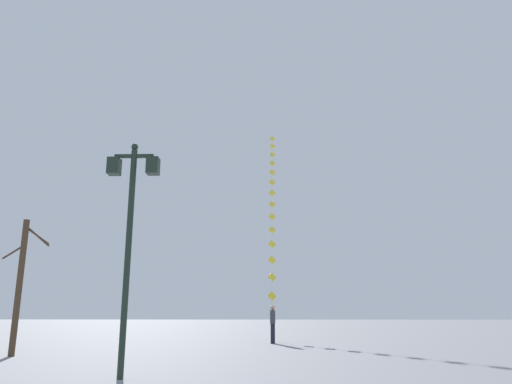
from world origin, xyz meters
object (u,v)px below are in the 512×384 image
at_px(kite_train, 272,204).
at_px(kite_flyer, 273,323).
at_px(twin_lantern_lamp_post, 131,212).
at_px(bare_tree, 20,283).

relative_size(kite_train, kite_flyer, 9.44).
bearing_deg(twin_lantern_lamp_post, kite_train, 81.05).
bearing_deg(kite_train, twin_lantern_lamp_post, -98.95).
distance_m(twin_lantern_lamp_post, kite_train, 22.14).
xyz_separation_m(twin_lantern_lamp_post, kite_train, (3.36, 21.33, 4.92)).
relative_size(twin_lantern_lamp_post, kite_train, 0.33).
distance_m(kite_train, bare_tree, 19.12).
bearing_deg(kite_train, bare_tree, -118.22).
bearing_deg(kite_flyer, bare_tree, 129.77).
height_order(twin_lantern_lamp_post, kite_flyer, twin_lantern_lamp_post).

